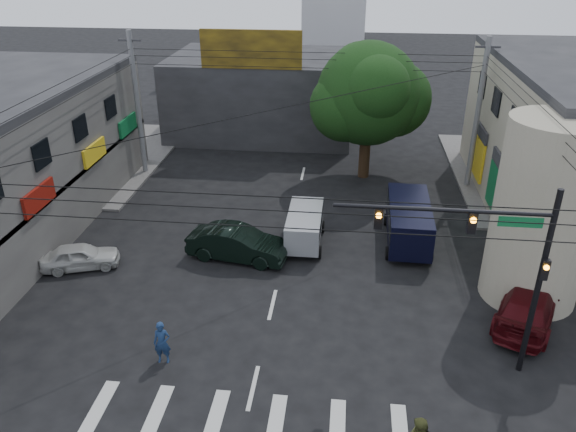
% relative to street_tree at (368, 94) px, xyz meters
% --- Properties ---
extents(ground, '(160.00, 160.00, 0.00)m').
position_rel_street_tree_xyz_m(ground, '(-4.00, -17.00, -5.47)').
color(ground, black).
rests_on(ground, ground).
extents(sidewalk_far_left, '(16.00, 16.00, 0.15)m').
position_rel_street_tree_xyz_m(sidewalk_far_left, '(-22.00, 1.00, -5.40)').
color(sidewalk_far_left, '#514F4C').
rests_on(sidewalk_far_left, ground).
extents(corner_column, '(4.00, 4.00, 8.00)m').
position_rel_street_tree_xyz_m(corner_column, '(7.00, -13.00, -1.47)').
color(corner_column, gray).
rests_on(corner_column, ground).
extents(building_far, '(14.00, 10.00, 6.00)m').
position_rel_street_tree_xyz_m(building_far, '(-8.00, 9.00, -2.47)').
color(building_far, '#232326').
rests_on(building_far, ground).
extents(billboard, '(7.00, 0.30, 2.60)m').
position_rel_street_tree_xyz_m(billboard, '(-8.00, 4.10, 1.83)').
color(billboard, olive).
rests_on(billboard, building_far).
extents(street_tree, '(6.40, 6.40, 8.70)m').
position_rel_street_tree_xyz_m(street_tree, '(0.00, 0.00, 0.00)').
color(street_tree, black).
rests_on(street_tree, ground).
extents(traffic_gantry, '(7.10, 0.35, 7.20)m').
position_rel_street_tree_xyz_m(traffic_gantry, '(3.82, -18.00, -0.64)').
color(traffic_gantry, black).
rests_on(traffic_gantry, ground).
extents(utility_pole_far_left, '(0.32, 0.32, 9.20)m').
position_rel_street_tree_xyz_m(utility_pole_far_left, '(-14.50, -1.00, -0.87)').
color(utility_pole_far_left, '#59595B').
rests_on(utility_pole_far_left, ground).
extents(utility_pole_far_right, '(0.32, 0.32, 9.20)m').
position_rel_street_tree_xyz_m(utility_pole_far_right, '(6.50, -1.00, -0.87)').
color(utility_pole_far_right, '#59595B').
rests_on(utility_pole_far_right, ground).
extents(dark_sedan, '(3.27, 5.45, 1.62)m').
position_rel_street_tree_xyz_m(dark_sedan, '(-6.20, -11.30, -4.67)').
color(dark_sedan, black).
rests_on(dark_sedan, ground).
extents(white_compact, '(3.63, 4.48, 1.23)m').
position_rel_street_tree_xyz_m(white_compact, '(-13.47, -13.00, -4.86)').
color(white_compact, '#B4B4B0').
rests_on(white_compact, ground).
extents(maroon_sedan, '(6.04, 6.84, 1.53)m').
position_rel_street_tree_xyz_m(maroon_sedan, '(6.50, -14.94, -4.71)').
color(maroon_sedan, '#3E080D').
rests_on(maroon_sedan, ground).
extents(silver_minivan, '(4.02, 1.69, 1.73)m').
position_rel_street_tree_xyz_m(silver_minivan, '(-3.10, -9.46, -4.61)').
color(silver_minivan, '#999BA0').
rests_on(silver_minivan, ground).
extents(navy_van, '(5.46, 2.28, 2.15)m').
position_rel_street_tree_xyz_m(navy_van, '(2.16, -8.73, -4.40)').
color(navy_van, black).
rests_on(navy_van, ground).
extents(traffic_officer, '(0.71, 0.53, 1.72)m').
position_rel_street_tree_xyz_m(traffic_officer, '(-7.52, -19.00, -4.61)').
color(traffic_officer, '#162A4E').
rests_on(traffic_officer, ground).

